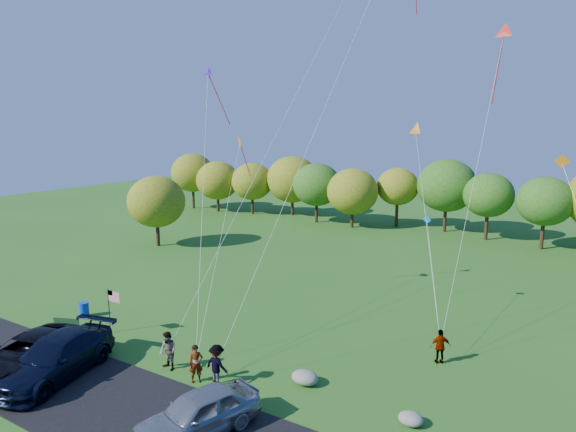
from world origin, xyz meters
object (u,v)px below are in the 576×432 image
at_px(flyer_a, 196,364).
at_px(trash_barrel, 84,309).
at_px(minivan_dark, 28,355).
at_px(flyer_d, 440,346).
at_px(minivan_navy, 55,358).
at_px(flyer_c, 217,365).
at_px(park_bench, 68,325).
at_px(flyer_b, 168,351).
at_px(minivan_silver, 198,413).

distance_m(flyer_a, trash_barrel, 11.90).
height_order(minivan_dark, flyer_d, minivan_dark).
bearing_deg(flyer_d, minivan_navy, 3.17).
xyz_separation_m(flyer_c, trash_barrel, (-12.57, 2.14, -0.51)).
distance_m(flyer_c, trash_barrel, 12.76).
bearing_deg(minivan_navy, minivan_dark, -175.22).
distance_m(minivan_navy, park_bench, 5.67).
bearing_deg(flyer_b, flyer_a, 5.56).
bearing_deg(flyer_c, trash_barrel, -7.71).
distance_m(minivan_silver, flyer_d, 12.73).
bearing_deg(flyer_a, trash_barrel, 122.60).
xyz_separation_m(minivan_navy, flyer_a, (5.96, 3.22, -0.10)).
relative_size(flyer_a, trash_barrel, 2.00).
bearing_deg(minivan_navy, trash_barrel, 120.67).
height_order(flyer_a, park_bench, flyer_a).
height_order(minivan_silver, flyer_b, flyer_b).
bearing_deg(trash_barrel, flyer_c, -9.67).
xyz_separation_m(flyer_b, park_bench, (-8.26, 0.20, -0.49)).
bearing_deg(flyer_b, minivan_silver, -22.30).
relative_size(flyer_c, park_bench, 1.25).
relative_size(flyer_a, park_bench, 1.18).
distance_m(minivan_silver, flyer_a, 4.23).
distance_m(minivan_dark, trash_barrel, 7.55).
relative_size(minivan_silver, flyer_a, 2.79).
relative_size(minivan_silver, flyer_b, 2.63).
height_order(flyer_a, flyer_b, flyer_b).
bearing_deg(park_bench, minivan_dark, -76.73).
relative_size(minivan_silver, park_bench, 3.30).
bearing_deg(minivan_navy, park_bench, 125.93).
height_order(flyer_c, flyer_d, flyer_c).
bearing_deg(trash_barrel, flyer_d, 14.80).
bearing_deg(minivan_navy, flyer_d, 22.62).
relative_size(park_bench, trash_barrel, 1.69).
relative_size(minivan_silver, trash_barrel, 5.57).
distance_m(flyer_b, trash_barrel, 9.89).
bearing_deg(flyer_d, minivan_silver, 27.16).
height_order(flyer_c, park_bench, flyer_c).
bearing_deg(flyer_b, flyer_c, 14.73).
distance_m(flyer_d, trash_barrel, 21.48).
bearing_deg(minivan_dark, flyer_c, 12.60).
distance_m(minivan_silver, trash_barrel, 15.57).
xyz_separation_m(park_bench, trash_barrel, (-1.35, 2.10, -0.01)).
height_order(flyer_b, flyer_c, flyer_b).
distance_m(minivan_silver, park_bench, 13.63).
xyz_separation_m(flyer_a, flyer_b, (-2.01, 0.21, 0.05)).
height_order(minivan_navy, flyer_a, minivan_navy).
relative_size(minivan_dark, flyer_d, 3.70).
distance_m(minivan_dark, flyer_a, 8.24).
relative_size(flyer_c, trash_barrel, 2.11).
xyz_separation_m(flyer_d, park_bench, (-19.42, -7.58, -0.42)).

